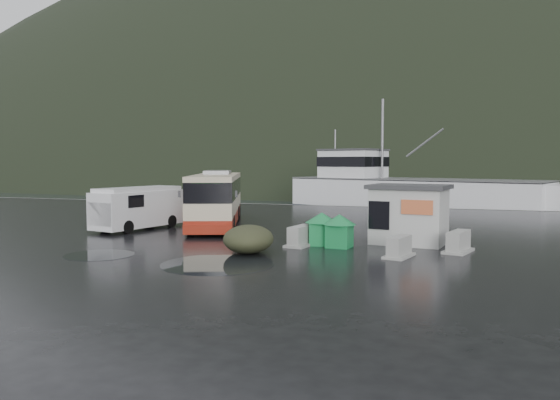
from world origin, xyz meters
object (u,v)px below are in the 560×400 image
(jersey_barrier_c, at_px, (458,252))
(jersey_barrier_b, at_px, (399,257))
(waste_bin_right, at_px, (322,245))
(jersey_barrier_a, at_px, (301,246))
(white_van, at_px, (139,229))
(waste_bin_left, at_px, (339,247))
(coach_bus, at_px, (217,225))
(fishing_trawler, at_px, (413,201))
(ticket_kiosk, at_px, (409,244))
(dome_tent, at_px, (248,253))

(jersey_barrier_c, bearing_deg, jersey_barrier_b, -139.07)
(waste_bin_right, xyz_separation_m, jersey_barrier_a, (-0.81, -0.50, 0.00))
(white_van, distance_m, waste_bin_left, 11.87)
(waste_bin_right, xyz_separation_m, jersey_barrier_c, (5.68, -0.20, 0.00))
(white_van, distance_m, jersey_barrier_b, 14.88)
(coach_bus, xyz_separation_m, waste_bin_left, (8.39, -6.00, 0.00))
(waste_bin_right, xyz_separation_m, jersey_barrier_b, (3.52, -2.07, 0.00))
(jersey_barrier_c, distance_m, fishing_trawler, 29.44)
(coach_bus, height_order, waste_bin_left, coach_bus)
(white_van, height_order, ticket_kiosk, ticket_kiosk)
(waste_bin_left, height_order, ticket_kiosk, ticket_kiosk)
(coach_bus, bearing_deg, jersey_barrier_a, -61.96)
(coach_bus, bearing_deg, jersey_barrier_b, -54.46)
(jersey_barrier_a, bearing_deg, fishing_trawler, 84.87)
(ticket_kiosk, relative_size, jersey_barrier_c, 1.95)
(white_van, bearing_deg, dome_tent, -19.52)
(waste_bin_left, bearing_deg, dome_tent, -142.58)
(dome_tent, distance_m, jersey_barrier_c, 8.44)
(fishing_trawler, bearing_deg, jersey_barrier_b, -66.11)
(coach_bus, bearing_deg, waste_bin_right, -56.34)
(coach_bus, height_order, dome_tent, coach_bus)
(jersey_barrier_a, bearing_deg, dome_tent, -122.91)
(coach_bus, distance_m, waste_bin_right, 9.37)
(dome_tent, height_order, ticket_kiosk, ticket_kiosk)
(coach_bus, bearing_deg, ticket_kiosk, -39.59)
(waste_bin_left, relative_size, jersey_barrier_b, 0.88)
(waste_bin_right, bearing_deg, ticket_kiosk, 23.60)
(waste_bin_left, height_order, jersey_barrier_b, waste_bin_left)
(dome_tent, xyz_separation_m, ticket_kiosk, (5.93, 4.42, 0.00))
(jersey_barrier_c, bearing_deg, waste_bin_right, 178.03)
(waste_bin_right, relative_size, fishing_trawler, 0.05)
(ticket_kiosk, distance_m, jersey_barrier_a, 4.87)
(waste_bin_right, bearing_deg, waste_bin_left, -25.04)
(coach_bus, relative_size, jersey_barrier_c, 6.45)
(coach_bus, xyz_separation_m, jersey_barrier_c, (13.20, -5.79, 0.00))
(ticket_kiosk, distance_m, jersey_barrier_b, 3.64)
(jersey_barrier_c, bearing_deg, jersey_barrier_a, -177.29)
(jersey_barrier_b, height_order, fishing_trawler, fishing_trawler)
(waste_bin_right, distance_m, dome_tent, 3.68)
(dome_tent, bearing_deg, jersey_barrier_c, 18.34)
(jersey_barrier_a, relative_size, fishing_trawler, 0.06)
(jersey_barrier_a, height_order, fishing_trawler, fishing_trawler)
(white_van, relative_size, jersey_barrier_a, 3.16)
(jersey_barrier_b, bearing_deg, jersey_barrier_a, 160.11)
(jersey_barrier_a, distance_m, jersey_barrier_c, 6.50)
(waste_bin_left, bearing_deg, jersey_barrier_c, 2.50)
(jersey_barrier_c, bearing_deg, coach_bus, 156.33)
(white_van, bearing_deg, fishing_trawler, 77.66)
(waste_bin_right, distance_m, ticket_kiosk, 3.93)
(white_van, relative_size, jersey_barrier_b, 3.44)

